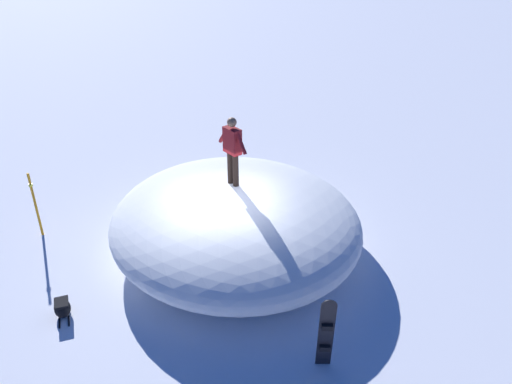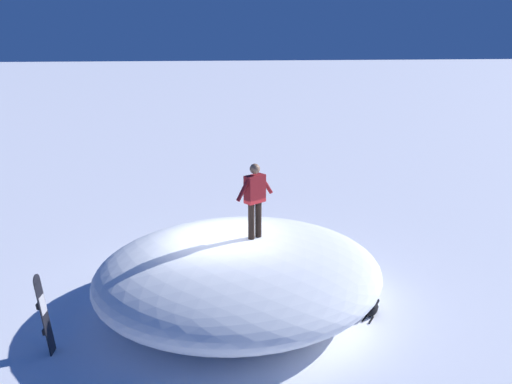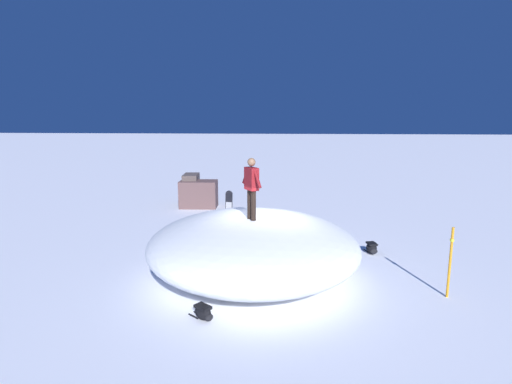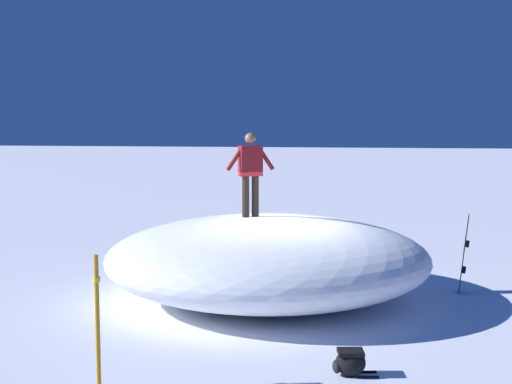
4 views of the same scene
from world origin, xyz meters
TOP-DOWN VIEW (x-y plane):
  - ground at (0.00, 0.00)m, footprint 240.00×240.00m
  - snow_mound at (0.44, -0.36)m, footprint 7.62×7.26m
  - snowboarder_standing at (0.79, -0.36)m, footprint 0.88×0.63m
  - snowboard_primary_upright at (-3.36, -1.70)m, footprint 0.21×0.29m
  - backpack_near at (3.24, -1.12)m, footprint 0.54×0.64m
  - backpack_far at (-1.51, 3.27)m, footprint 0.65×0.41m
  - trail_marker_pole at (1.55, 4.51)m, footprint 0.10×0.10m

SIDE VIEW (x-z plane):
  - ground at x=0.00m, z-range 0.00..0.00m
  - backpack_near at x=3.24m, z-range 0.00..0.32m
  - backpack_far at x=-1.51m, z-range 0.01..0.36m
  - snow_mound at x=0.44m, z-range 0.00..1.62m
  - snowboard_primary_upright at x=-3.36m, z-range 0.03..1.66m
  - trail_marker_pole at x=1.55m, z-range 0.05..1.79m
  - snowboarder_standing at x=0.79m, z-range 1.74..3.38m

